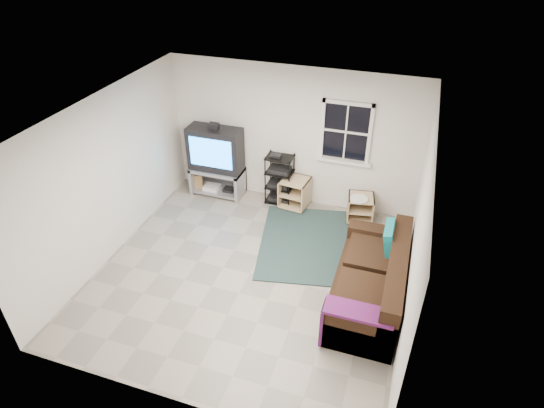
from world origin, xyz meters
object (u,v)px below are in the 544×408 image
(tv_unit, at_px, (216,156))
(side_table_left, at_px, (296,191))
(av_rack, at_px, (279,182))
(sofa, at_px, (372,283))
(side_table_right, at_px, (360,206))

(tv_unit, height_order, side_table_left, tv_unit)
(av_rack, relative_size, sofa, 0.47)
(side_table_right, bearing_deg, av_rack, 176.09)
(tv_unit, distance_m, sofa, 3.87)
(sofa, bearing_deg, av_rack, 134.08)
(av_rack, bearing_deg, side_table_right, -3.91)
(side_table_right, relative_size, sofa, 0.25)
(side_table_left, bearing_deg, tv_unit, -178.25)
(tv_unit, relative_size, sofa, 0.71)
(av_rack, xyz_separation_m, side_table_left, (0.33, -0.03, -0.12))
(av_rack, relative_size, side_table_right, 1.93)
(av_rack, height_order, sofa, av_rack)
(side_table_left, bearing_deg, av_rack, 175.49)
(av_rack, bearing_deg, sofa, -45.92)
(tv_unit, bearing_deg, side_table_left, 1.75)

